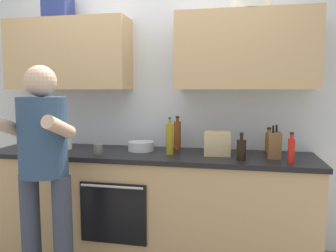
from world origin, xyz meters
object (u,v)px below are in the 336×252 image
(knife_block, at_px, (274,145))
(bottle_syrup, at_px, (269,142))
(cup_stoneware, at_px, (98,149))
(bottle_hotsauce, at_px, (291,150))
(bottle_soy, at_px, (241,149))
(bottle_vinegar, at_px, (177,135))
(grocery_bag_bread, at_px, (217,143))
(bottle_soda, at_px, (25,141))
(bottle_oil, at_px, (170,139))
(person_standing, at_px, (43,159))
(mixing_bowl, at_px, (141,146))
(cup_coffee, at_px, (68,143))

(knife_block, bearing_deg, bottle_syrup, 95.66)
(knife_block, bearing_deg, cup_stoneware, -175.21)
(bottle_hotsauce, relative_size, bottle_syrup, 1.05)
(bottle_soy, bearing_deg, bottle_vinegar, 148.53)
(cup_stoneware, xyz_separation_m, grocery_bag_bread, (1.00, 0.17, 0.06))
(cup_stoneware, height_order, knife_block, knife_block)
(cup_stoneware, bearing_deg, bottle_soy, -0.77)
(bottle_soda, distance_m, bottle_hotsauce, 2.26)
(bottle_oil, relative_size, bottle_vinegar, 1.03)
(bottle_oil, height_order, bottle_vinegar, bottle_oil)
(person_standing, relative_size, bottle_soy, 7.46)
(bottle_soda, bearing_deg, knife_block, 3.44)
(bottle_soda, bearing_deg, bottle_soy, -0.27)
(grocery_bag_bread, bearing_deg, bottle_oil, -170.92)
(bottle_soy, distance_m, bottle_hotsauce, 0.37)
(bottle_syrup, bearing_deg, bottle_soda, -170.46)
(bottle_soy, bearing_deg, bottle_soda, 179.73)
(bottle_hotsauce, relative_size, cup_stoneware, 2.84)
(bottle_oil, distance_m, bottle_syrup, 0.87)
(cup_stoneware, bearing_deg, person_standing, -109.49)
(grocery_bag_bread, bearing_deg, bottle_vinegar, 156.14)
(bottle_hotsauce, height_order, grocery_bag_bread, bottle_hotsauce)
(mixing_bowl, relative_size, grocery_bag_bread, 1.07)
(cup_coffee, relative_size, mixing_bowl, 0.45)
(person_standing, bearing_deg, grocery_bag_bread, 30.33)
(cup_stoneware, bearing_deg, bottle_vinegar, 27.69)
(person_standing, distance_m, bottle_oil, 1.02)
(mixing_bowl, distance_m, grocery_bag_bread, 0.69)
(grocery_bag_bread, bearing_deg, bottle_syrup, 22.92)
(cup_stoneware, xyz_separation_m, knife_block, (1.46, 0.12, 0.06))
(bottle_syrup, xyz_separation_m, cup_stoneware, (-1.44, -0.35, -0.06))
(bottle_hotsauce, height_order, bottle_oil, bottle_oil)
(bottle_oil, height_order, cup_coffee, bottle_oil)
(cup_stoneware, bearing_deg, mixing_bowl, 33.83)
(bottle_vinegar, bearing_deg, bottle_soda, -165.68)
(knife_block, relative_size, grocery_bag_bread, 1.23)
(bottle_syrup, bearing_deg, bottle_oil, -163.44)
(mixing_bowl, height_order, knife_block, knife_block)
(mixing_bowl, bearing_deg, person_standing, -124.30)
(cup_coffee, bearing_deg, grocery_bag_bread, 0.47)
(person_standing, height_order, grocery_bag_bread, person_standing)
(bottle_vinegar, bearing_deg, bottle_syrup, 1.40)
(bottle_vinegar, bearing_deg, bottle_soy, -31.47)
(bottle_syrup, bearing_deg, bottle_vinegar, -178.60)
(knife_block, bearing_deg, cup_coffee, 178.94)
(bottle_oil, relative_size, cup_stoneware, 3.86)
(bottle_oil, bearing_deg, bottle_hotsauce, -8.96)
(bottle_syrup, height_order, mixing_bowl, bottle_syrup)
(bottle_hotsauce, distance_m, bottle_oil, 0.97)
(person_standing, height_order, bottle_soy, person_standing)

